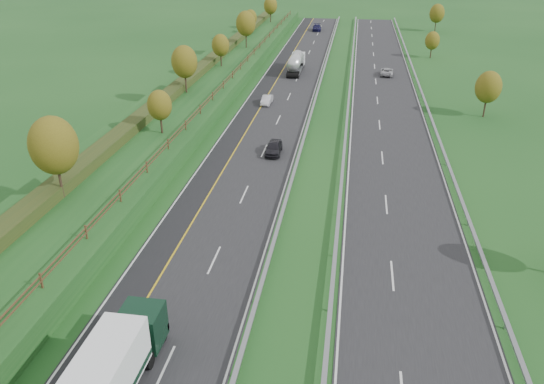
{
  "coord_description": "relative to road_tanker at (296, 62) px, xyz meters",
  "views": [
    {
      "loc": [
        11.31,
        -11.58,
        23.49
      ],
      "look_at": [
        4.61,
        31.6,
        2.2
      ],
      "focal_mm": 35.0,
      "sensor_mm": 36.0,
      "label": 1
    }
  ],
  "objects": [
    {
      "name": "far_carriageway",
      "position": [
        16.12,
        -28.14,
        -1.84
      ],
      "size": [
        10.5,
        200.0,
        0.04
      ],
      "primitive_type": "cube",
      "color": "black",
      "rests_on": "ground"
    },
    {
      "name": "fence_left",
      "position": [
        -8.88,
        -28.55,
        0.87
      ],
      "size": [
        0.12,
        189.06,
        1.2
      ],
      "color": "#422B19",
      "rests_on": "embankment_left"
    },
    {
      "name": "outer_barrier_far",
      "position": [
        21.92,
        -28.14,
        -1.25
      ],
      "size": [
        0.32,
        200.0,
        0.71
      ],
      "color": "gray",
      "rests_on": "ground"
    },
    {
      "name": "trees_left",
      "position": [
        -13.03,
        -31.51,
        4.51
      ],
      "size": [
        6.64,
        164.3,
        7.66
      ],
      "color": "#2D2116",
      "rests_on": "embankment_left"
    },
    {
      "name": "embankment_left",
      "position": [
        -13.38,
        -28.14,
        -0.86
      ],
      "size": [
        12.0,
        200.0,
        2.0
      ],
      "primitive_type": "cube",
      "color": "#1A491B",
      "rests_on": "ground"
    },
    {
      "name": "hard_shoulder",
      "position": [
        -4.13,
        -28.14,
        -1.84
      ],
      "size": [
        3.0,
        200.0,
        0.04
      ],
      "primitive_type": "cube",
      "color": "black",
      "rests_on": "ground"
    },
    {
      "name": "near_carriageway",
      "position": [
        -0.38,
        -28.14,
        -1.84
      ],
      "size": [
        10.5,
        200.0,
        0.04
      ],
      "primitive_type": "cube",
      "color": "black",
      "rests_on": "ground"
    },
    {
      "name": "trees_far",
      "position": [
        29.41,
        1.07,
        2.38
      ],
      "size": [
        8.45,
        118.6,
        7.12
      ],
      "color": "#2D2116",
      "rests_on": "ground"
    },
    {
      "name": "car_silver_mid",
      "position": [
        -1.98,
        -21.7,
        -1.18
      ],
      "size": [
        1.48,
        3.93,
        1.28
      ],
      "primitive_type": "imported",
      "rotation": [
        0.0,
        0.0,
        -0.03
      ],
      "color": "silver",
      "rests_on": "near_carriageway"
    },
    {
      "name": "median_barrier_near",
      "position": [
        5.32,
        -28.14,
        -1.25
      ],
      "size": [
        0.32,
        200.0,
        0.71
      ],
      "color": "gray",
      "rests_on": "ground"
    },
    {
      "name": "hedge_left",
      "position": [
        -15.38,
        -28.14,
        0.69
      ],
      "size": [
        2.2,
        180.0,
        1.1
      ],
      "primitive_type": "cube",
      "color": "#293B18",
      "rests_on": "embankment_left"
    },
    {
      "name": "car_oncoming",
      "position": [
        16.91,
        -0.09,
        -1.15
      ],
      "size": [
        2.49,
        4.96,
        1.35
      ],
      "primitive_type": "imported",
      "rotation": [
        0.0,
        0.0,
        3.09
      ],
      "color": "#AEAEB3",
      "rests_on": "far_carriageway"
    },
    {
      "name": "car_small_far",
      "position": [
        0.22,
        48.26,
        -1.02
      ],
      "size": [
        2.52,
        5.62,
        1.6
      ],
      "primitive_type": "imported",
      "rotation": [
        0.0,
        0.0,
        0.05
      ],
      "color": "#14133B",
      "rests_on": "near_carriageway"
    },
    {
      "name": "ground",
      "position": [
        7.62,
        -33.14,
        -1.86
      ],
      "size": [
        400.0,
        400.0,
        0.0
      ],
      "primitive_type": "plane",
      "color": "#1A491B",
      "rests_on": "ground"
    },
    {
      "name": "car_dark_near",
      "position": [
        2.14,
        -41.8,
        -1.07
      ],
      "size": [
        1.85,
        4.44,
        1.5
      ],
      "primitive_type": "imported",
      "rotation": [
        0.0,
        0.0,
        0.02
      ],
      "color": "black",
      "rests_on": "near_carriageway"
    },
    {
      "name": "road_tanker",
      "position": [
        0.0,
        0.0,
        0.0
      ],
      "size": [
        2.4,
        11.22,
        3.46
      ],
      "color": "silver",
      "rests_on": "near_carriageway"
    },
    {
      "name": "lane_markings",
      "position": [
        6.02,
        -28.26,
        -1.81
      ],
      "size": [
        26.75,
        200.0,
        0.01
      ],
      "color": "silver",
      "rests_on": "near_carriageway"
    },
    {
      "name": "median_barrier_far",
      "position": [
        10.42,
        -28.14,
        -1.25
      ],
      "size": [
        0.32,
        200.0,
        0.71
      ],
      "color": "gray",
      "rests_on": "ground"
    }
  ]
}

